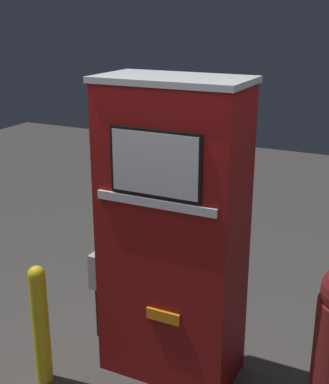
{
  "coord_description": "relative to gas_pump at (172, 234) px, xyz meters",
  "views": [
    {
      "loc": [
        1.41,
        -2.73,
        2.46
      ],
      "look_at": [
        0.0,
        0.12,
        1.39
      ],
      "focal_mm": 50.0,
      "sensor_mm": 36.0,
      "label": 1
    }
  ],
  "objects": [
    {
      "name": "gas_pump",
      "position": [
        0.0,
        0.0,
        0.0
      ],
      "size": [
        1.03,
        0.53,
        2.09
      ],
      "color": "maroon",
      "rests_on": "ground_plane"
    },
    {
      "name": "safety_bollard",
      "position": [
        -0.74,
        -0.53,
        -0.59
      ],
      "size": [
        0.12,
        0.12,
        0.88
      ],
      "color": "yellow",
      "rests_on": "ground_plane"
    }
  ]
}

